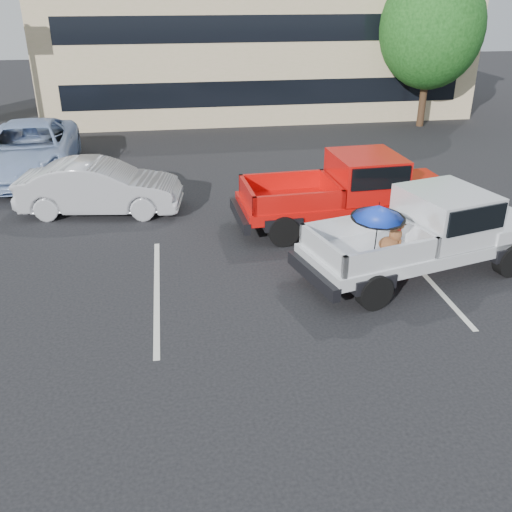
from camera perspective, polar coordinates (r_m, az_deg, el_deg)
The scene contains 10 objects.
ground at distance 11.00m, azimuth 6.02°, elevation -7.42°, with size 90.00×90.00×0.00m, color black.
stripe_left at distance 12.42m, azimuth -9.90°, elevation -3.52°, with size 0.12×5.00×0.01m, color silver.
stripe_right at distance 13.59m, azimuth 16.24°, elevation -1.53°, with size 0.12×5.00×0.01m, color silver.
motel_building at distance 30.33m, azimuth -0.23°, elevation 20.43°, with size 20.40×8.40×6.30m.
tree_right at distance 27.48m, azimuth 17.15°, elevation 20.94°, with size 4.46×4.46×6.78m.
tree_back at distance 34.00m, azimuth 6.18°, elevation 22.90°, with size 4.68×4.68×7.11m.
silver_pickup at distance 13.30m, azimuth 17.47°, elevation 2.69°, with size 6.00×3.34×2.06m.
red_pickup at distance 15.53m, azimuth 10.21°, elevation 6.78°, with size 5.96×2.42×1.93m.
silver_sedan at distance 16.84m, azimuth -15.32°, elevation 6.65°, with size 1.58×4.52×1.49m, color #AFB1B6.
blue_suv at distance 21.15m, azimuth -21.67°, elevation 9.88°, with size 2.86×6.20×1.72m, color #8AA3CF.
Camera 1 is at (-2.54, -8.87, 5.98)m, focal length 40.00 mm.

